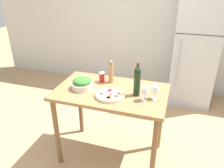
% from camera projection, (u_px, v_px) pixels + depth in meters
% --- Properties ---
extents(ground_plane, '(14.00, 14.00, 0.00)m').
position_uv_depth(ground_plane, '(111.00, 154.00, 2.77)').
color(ground_plane, tan).
extents(wall_back, '(6.40, 0.06, 2.60)m').
position_uv_depth(wall_back, '(146.00, 20.00, 4.01)').
color(wall_back, silver).
rests_on(wall_back, ground_plane).
extents(refrigerator, '(0.69, 0.70, 1.75)m').
position_uv_depth(refrigerator, '(195.00, 53.00, 3.62)').
color(refrigerator, '#B7BCC1').
rests_on(refrigerator, ground_plane).
extents(prep_counter, '(1.21, 0.73, 0.91)m').
position_uv_depth(prep_counter, '(111.00, 101.00, 2.42)').
color(prep_counter, olive).
rests_on(prep_counter, ground_plane).
extents(wine_bottle, '(0.07, 0.07, 0.36)m').
position_uv_depth(wine_bottle, '(137.00, 81.00, 2.20)').
color(wine_bottle, black).
rests_on(wine_bottle, prep_counter).
extents(wine_glass_near, '(0.07, 0.07, 0.15)m').
position_uv_depth(wine_glass_near, '(145.00, 91.00, 2.13)').
color(wine_glass_near, silver).
rests_on(wine_glass_near, prep_counter).
extents(wine_glass_far, '(0.07, 0.07, 0.15)m').
position_uv_depth(wine_glass_far, '(155.00, 90.00, 2.16)').
color(wine_glass_far, silver).
rests_on(wine_glass_far, prep_counter).
extents(pepper_mill, '(0.06, 0.06, 0.27)m').
position_uv_depth(pepper_mill, '(111.00, 72.00, 2.49)').
color(pepper_mill, '#AD7F51').
rests_on(pepper_mill, prep_counter).
extents(salad_bowl, '(0.24, 0.24, 0.13)m').
position_uv_depth(salad_bowl, '(82.00, 83.00, 2.38)').
color(salad_bowl, silver).
rests_on(salad_bowl, prep_counter).
extents(homemade_pizza, '(0.31, 0.31, 0.03)m').
position_uv_depth(homemade_pizza, '(110.00, 95.00, 2.24)').
color(homemade_pizza, beige).
rests_on(homemade_pizza, prep_counter).
extents(salt_canister, '(0.06, 0.06, 0.11)m').
position_uv_depth(salt_canister, '(102.00, 77.00, 2.54)').
color(salt_canister, '#B2231E').
rests_on(salt_canister, prep_counter).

